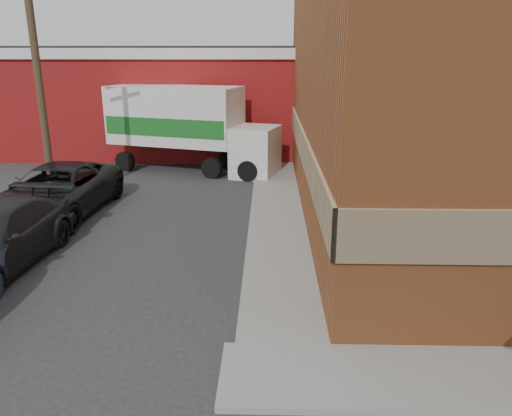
% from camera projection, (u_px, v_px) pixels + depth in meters
% --- Properties ---
extents(ground, '(90.00, 90.00, 0.00)m').
position_uv_depth(ground, '(251.00, 348.00, 9.43)').
color(ground, '#28282B').
rests_on(ground, ground).
extents(sidewalk_west, '(1.80, 18.00, 0.12)m').
position_uv_depth(sidewalk_west, '(276.00, 205.00, 17.98)').
color(sidewalk_west, gray).
rests_on(sidewalk_west, ground).
extents(warehouse, '(16.30, 8.30, 5.60)m').
position_uv_depth(warehouse, '(156.00, 99.00, 27.80)').
color(warehouse, maroon).
rests_on(warehouse, ground).
extents(utility_pole, '(2.00, 0.26, 9.00)m').
position_uv_depth(utility_pole, '(37.00, 70.00, 16.77)').
color(utility_pole, '#4D3826').
rests_on(utility_pole, ground).
extents(suv_a, '(3.20, 6.21, 1.68)m').
position_uv_depth(suv_a, '(57.00, 191.00, 16.88)').
color(suv_a, black).
rests_on(suv_a, ground).
extents(box_truck, '(8.13, 4.49, 3.85)m').
position_uv_depth(box_truck, '(190.00, 123.00, 22.75)').
color(box_truck, white).
rests_on(box_truck, ground).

